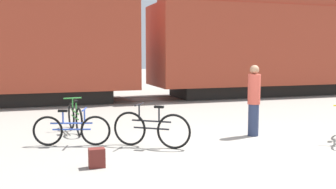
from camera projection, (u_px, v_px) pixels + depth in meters
name	position (u px, v px, depth m)	size (l,w,h in m)	color
ground_plane	(264.00, 153.00, 7.93)	(80.00, 80.00, 0.00)	gray
freight_train	(144.00, 31.00, 16.73)	(27.13, 3.08, 5.58)	black
rail_near	(148.00, 101.00, 16.36)	(39.13, 0.07, 0.01)	#4C4238
rail_far	(140.00, 97.00, 17.72)	(39.13, 0.07, 0.01)	#4C4238
bicycle_black	(151.00, 129.00, 8.37)	(1.45, 1.07, 0.93)	black
bicycle_green	(75.00, 118.00, 9.98)	(0.46, 1.64, 0.86)	black
bicycle_blue	(72.00, 130.00, 8.51)	(1.63, 0.56, 0.81)	black
person_in_red	(254.00, 100.00, 9.47)	(0.30, 0.30, 1.72)	#283351
backpack	(97.00, 158.00, 6.92)	(0.28, 0.20, 0.34)	maroon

